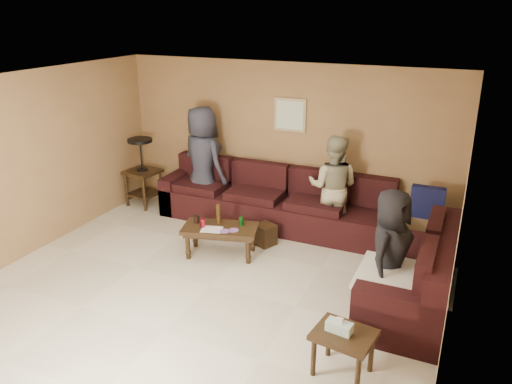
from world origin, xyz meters
TOP-DOWN VIEW (x-y plane):
  - room at (0.00, 0.00)m, footprint 5.60×5.50m
  - sectional_sofa at (0.81, 1.52)m, footprint 4.65×2.90m
  - coffee_table at (-0.27, 0.80)m, footprint 1.13×0.77m
  - end_table_left at (-2.37, 1.92)m, footprint 0.59×0.59m
  - side_table_right at (1.91, -0.88)m, footprint 0.61×0.52m
  - waste_bin at (0.18, 1.34)m, footprint 0.35×0.35m
  - wall_art at (0.10, 2.48)m, footprint 0.52×0.04m
  - person_left at (-1.24, 2.06)m, footprint 1.03×0.86m
  - person_middle at (0.96, 2.04)m, footprint 0.80×0.64m
  - person_right at (2.09, 0.34)m, footprint 0.61×0.81m

SIDE VIEW (x-z plane):
  - waste_bin at x=0.18m, z-range 0.00..0.31m
  - sectional_sofa at x=0.81m, z-range -0.16..0.81m
  - coffee_table at x=-0.27m, z-range 0.01..0.72m
  - side_table_right at x=1.91m, z-range 0.09..0.69m
  - end_table_left at x=-2.37m, z-range 0.03..1.21m
  - person_right at x=2.09m, z-range 0.00..1.48m
  - person_middle at x=0.96m, z-range 0.00..1.56m
  - person_left at x=-1.24m, z-range 0.00..1.80m
  - room at x=0.00m, z-range 0.41..2.91m
  - wall_art at x=0.10m, z-range 1.44..1.96m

